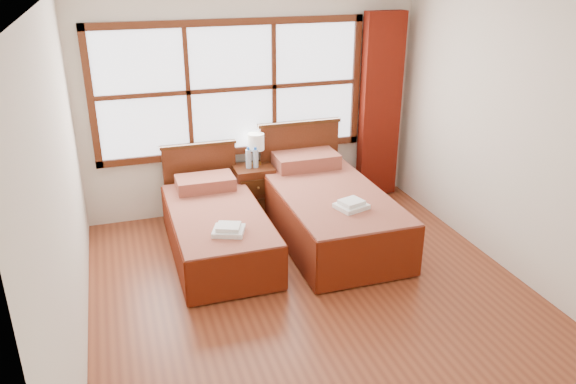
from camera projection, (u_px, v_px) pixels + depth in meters
name	position (u px, v px, depth m)	size (l,w,h in m)	color
floor	(318.00, 300.00, 5.13)	(4.50, 4.50, 0.00)	brown
ceiling	(325.00, 1.00, 4.12)	(4.50, 4.50, 0.00)	white
wall_back	(253.00, 104.00, 6.60)	(4.00, 4.00, 0.00)	silver
wall_left	(63.00, 196.00, 4.06)	(4.50, 4.50, 0.00)	silver
wall_right	(523.00, 144.00, 5.19)	(4.50, 4.50, 0.00)	silver
window	(232.00, 89.00, 6.42)	(3.16, 0.06, 1.56)	white
curtain	(380.00, 107.00, 6.98)	(0.50, 0.16, 2.30)	maroon
bed_left	(217.00, 227.00, 5.88)	(0.95, 1.97, 0.92)	#41210D
bed_right	(327.00, 208.00, 6.21)	(1.10, 2.13, 1.07)	#41210D
nightstand	(254.00, 190.00, 6.74)	(0.46, 0.45, 0.61)	#4F2311
towels_left	(229.00, 230.00, 5.28)	(0.36, 0.34, 0.09)	white
towels_right	(351.00, 205.00, 5.60)	(0.35, 0.33, 0.09)	white
lamp	(256.00, 143.00, 6.59)	(0.19, 0.19, 0.38)	gold
bottle_near	(249.00, 159.00, 6.54)	(0.07, 0.07, 0.25)	#AAC4DA
bottle_far	(256.00, 158.00, 6.56)	(0.06, 0.06, 0.25)	#AAC4DA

